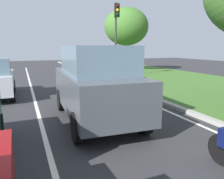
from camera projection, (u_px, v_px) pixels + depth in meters
name	position (u px, v px, depth m)	size (l,w,h in m)	color
ground_plane	(49.00, 95.00, 10.91)	(60.00, 60.00, 0.00)	#2D2D30
lane_line_center	(33.00, 96.00, 10.65)	(0.12, 32.00, 0.01)	silver
lane_line_right_edge	(118.00, 89.00, 12.22)	(0.12, 32.00, 0.01)	silver
grass_verge_right	(190.00, 84.00, 13.99)	(9.00, 48.00, 0.06)	#3D6628
curb_right	(126.00, 88.00, 12.39)	(0.24, 48.00, 0.12)	#9E9B93
car_suv_ahead	(96.00, 83.00, 6.86)	(2.11, 4.57, 2.28)	#474C51
traffic_light_near_right	(116.00, 27.00, 15.91)	(0.32, 0.50, 5.30)	#2D2D2D
tree_roadside_far	(126.00, 27.00, 20.53)	(3.99, 3.99, 5.78)	#4C331E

